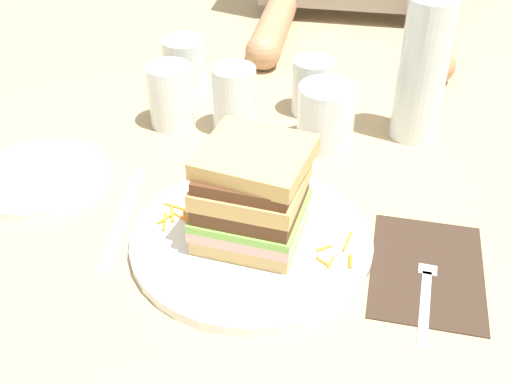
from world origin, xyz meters
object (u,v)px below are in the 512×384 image
sandwich (252,196)px  juice_glass (326,120)px  main_plate (251,239)px  empty_tumbler_3 (171,96)px  water_bottle (425,58)px  fork (427,284)px  empty_tumbler_0 (186,67)px  side_plate (41,177)px  empty_tumbler_1 (234,99)px  napkin_dark (427,272)px  knife (122,219)px  empty_tumbler_2 (312,87)px

sandwich → juice_glass: sandwich is taller
main_plate → empty_tumbler_3: empty_tumbler_3 is taller
main_plate → water_bottle: water_bottle is taller
fork → empty_tumbler_0: bearing=133.8°
side_plate → empty_tumbler_1: bearing=37.9°
main_plate → side_plate: (-0.30, 0.08, -0.00)m
water_bottle → empty_tumbler_1: size_ratio=2.81×
main_plate → napkin_dark: bearing=-3.6°
juice_glass → empty_tumbler_1: bearing=172.4°
empty_tumbler_0 → napkin_dark: bearing=-44.4°
sandwich → empty_tumbler_0: size_ratio=1.43×
main_plate → napkin_dark: (0.20, -0.01, -0.00)m
knife → water_bottle: size_ratio=0.72×
empty_tumbler_0 → empty_tumbler_2: (0.21, -0.03, -0.00)m
fork → side_plate: (-0.49, 0.11, 0.00)m
main_plate → empty_tumbler_1: size_ratio=2.81×
juice_glass → empty_tumbler_2: (-0.03, 0.09, 0.00)m
empty_tumbler_0 → side_plate: 0.31m
knife → empty_tumbler_2: bearing=57.5°
fork → empty_tumbler_3: 0.47m
napkin_dark → side_plate: side_plate is taller
sandwich → empty_tumbler_1: size_ratio=1.33×
sandwich → empty_tumbler_2: size_ratio=1.53×
sandwich → fork: (0.20, -0.04, -0.06)m
sandwich → knife: bearing=175.2°
main_plate → empty_tumbler_0: (-0.17, 0.35, 0.04)m
juice_glass → empty_tumbler_2: 0.10m
sandwich → juice_glass: bearing=75.0°
water_bottle → empty_tumbler_0: size_ratio=3.00×
knife → empty_tumbler_1: bearing=69.0°
juice_glass → empty_tumbler_3: bearing=175.7°
sandwich → empty_tumbler_2: bearing=84.1°
napkin_dark → knife: 0.36m
water_bottle → empty_tumbler_3: bearing=-175.0°
napkin_dark → knife: size_ratio=0.86×
sandwich → juice_glass: size_ratio=1.45×
juice_glass → empty_tumbler_1: 0.14m
main_plate → empty_tumbler_0: size_ratio=3.01×
empty_tumbler_3 → side_plate: empty_tumbler_3 is taller
water_bottle → juice_glass: bearing=-158.9°
fork → juice_glass: bearing=116.6°
main_plate → fork: main_plate is taller
empty_tumbler_2 → side_plate: (-0.33, -0.25, -0.04)m
fork → side_plate: size_ratio=0.95×
knife → side_plate: 0.15m
main_plate → knife: 0.16m
juice_glass → side_plate: 0.39m
napkin_dark → sandwich: bearing=176.1°
napkin_dark → empty_tumbler_0: empty_tumbler_0 is taller
juice_glass → empty_tumbler_2: juice_glass is taller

